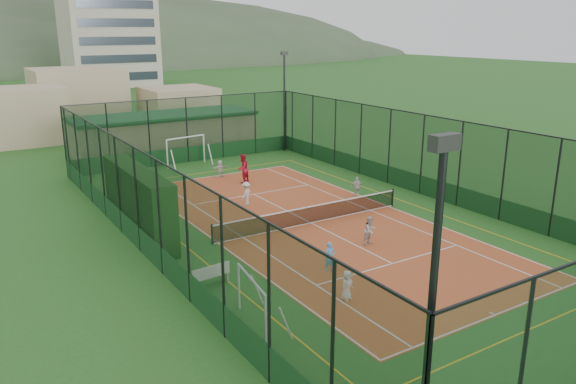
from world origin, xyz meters
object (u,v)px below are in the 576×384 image
Objects in this scene: floodlight_sw at (429,341)px; floodlight_ne at (284,102)px; child_near_mid at (330,257)px; child_near_left at (347,285)px; white_bench at (209,275)px; child_far_back at (220,169)px; futsal_goal_near at (251,303)px; clubhouse at (165,132)px; child_near_right at (370,230)px; coach at (243,168)px; child_far_left at (246,193)px; futsal_goal_far at (186,151)px; child_far_right at (357,187)px.

floodlight_ne is (17.20, 33.20, 0.00)m from floodlight_sw.
child_near_left is at bearing -106.41° from child_near_mid.
white_bench is 17.41m from child_far_back.
futsal_goal_near is 4.08m from child_near_left.
floodlight_ne is at bearing 46.03° from white_bench.
child_far_back is at bearing -89.59° from clubhouse.
floodlight_sw is 10.44m from child_near_left.
coach reaches higher than child_near_right.
white_bench is 1.23× the size of child_far_left.
child_near_left is 5.98m from child_near_right.
floodlight_ne reaches higher than child_near_mid.
floodlight_sw is at bearing -102.56° from clubhouse.
futsal_goal_far is 20.14m from child_near_right.
floodlight_sw is 29.53m from child_far_back.
child_near_left is 2.70m from child_near_mid.
child_far_right is (13.68, 19.05, -3.46)m from floodlight_sw.
child_near_right is 0.72× the size of coach.
white_bench is 1.30× the size of child_far_right.
clubhouse is 8.88× the size of white_bench.
clubhouse is 4.55× the size of futsal_goal_far.
floodlight_ne is at bearing -71.65° from child_far_right.
child_far_back reaches higher than white_bench.
futsal_goal_far is at bearing -82.76° from child_far_back.
child_near_mid is 11.21m from child_far_right.
floodlight_ne reaches higher than child_far_back.
child_near_left is (4.77, 8.58, -3.53)m from floodlight_sw.
child_far_left is at bearing -103.76° from futsal_goal_far.
clubhouse reaches higher than child_near_right.
floodlight_ne reaches higher than child_far_right.
child_near_right is (8.55, 3.79, -0.19)m from futsal_goal_near.
clubhouse is at bearing 75.39° from futsal_goal_far.
child_near_mid is at bearing 49.68° from coach.
floodlight_ne is at bearing -165.01° from child_far_left.
child_near_mid is (5.79, 11.09, -3.47)m from floodlight_sw.
floodlight_ne is at bearing -148.98° from child_far_back.
floodlight_ne reaches higher than coach.
futsal_goal_near is at bearing 85.37° from floodlight_sw.
clubhouse is 27.27m from white_bench.
futsal_goal_near is 9.35m from child_near_right.
child_near_left is (-3.28, -24.07, -0.48)m from futsal_goal_far.
futsal_goal_near is at bearing -104.81° from clubhouse.
white_bench is (-16.40, -20.71, -3.64)m from floodlight_ne.
white_bench is 14.46m from child_far_right.
futsal_goal_near reaches higher than child_far_back.
clubhouse is 17.35m from child_far_left.
child_near_mid reaches higher than child_far_back.
futsal_goal_far is at bearing -8.35° from futsal_goal_near.
child_far_right is (7.89, 7.96, 0.01)m from child_near_mid.
futsal_goal_far reaches higher than child_near_mid.
futsal_goal_far is at bearing 64.61° from white_bench.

